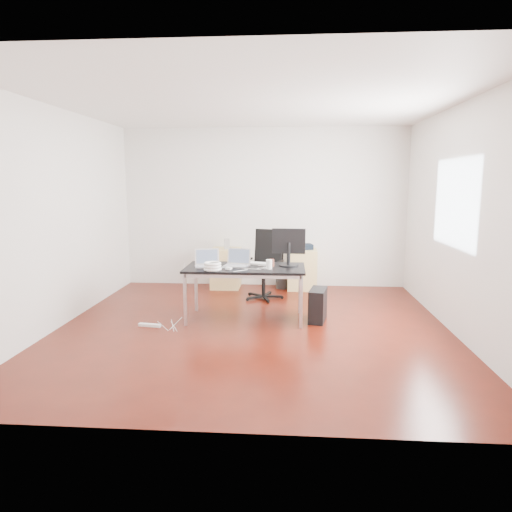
# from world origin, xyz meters

# --- Properties ---
(room_shell) EXTENTS (5.00, 5.00, 5.00)m
(room_shell) POSITION_xyz_m (0.04, 0.00, 1.40)
(room_shell) COLOR #3D0E06
(room_shell) RESTS_ON ground
(desk) EXTENTS (1.60, 0.80, 0.73)m
(desk) POSITION_xyz_m (-0.13, 0.37, 0.68)
(desk) COLOR black
(desk) RESTS_ON ground
(office_chair) EXTENTS (0.60, 0.62, 1.08)m
(office_chair) POSITION_xyz_m (0.08, 1.58, 0.61)
(office_chair) COLOR black
(office_chair) RESTS_ON ground
(filing_cabinet_left) EXTENTS (0.50, 0.50, 0.70)m
(filing_cabinet_left) POSITION_xyz_m (-0.66, 2.23, 0.35)
(filing_cabinet_left) COLOR tan
(filing_cabinet_left) RESTS_ON ground
(filing_cabinet_right) EXTENTS (0.50, 0.50, 0.70)m
(filing_cabinet_right) POSITION_xyz_m (0.68, 2.23, 0.35)
(filing_cabinet_right) COLOR tan
(filing_cabinet_right) RESTS_ON ground
(pc_tower) EXTENTS (0.28, 0.48, 0.44)m
(pc_tower) POSITION_xyz_m (0.85, 0.36, 0.22)
(pc_tower) COLOR black
(pc_tower) RESTS_ON ground
(wastebasket) EXTENTS (0.30, 0.30, 0.28)m
(wastebasket) POSITION_xyz_m (0.35, 2.25, 0.14)
(wastebasket) COLOR black
(wastebasket) RESTS_ON ground
(power_strip) EXTENTS (0.31, 0.10, 0.04)m
(power_strip) POSITION_xyz_m (-1.35, -0.04, 0.02)
(power_strip) COLOR white
(power_strip) RESTS_ON ground
(laptop_left) EXTENTS (0.38, 0.33, 0.23)m
(laptop_left) POSITION_xyz_m (-0.65, 0.37, 0.79)
(laptop_left) COLOR silver
(laptop_left) RESTS_ON desk
(laptop_right) EXTENTS (0.38, 0.32, 0.23)m
(laptop_right) POSITION_xyz_m (-0.25, 0.43, 0.79)
(laptop_right) COLOR silver
(laptop_right) RESTS_ON desk
(monitor) EXTENTS (0.45, 0.26, 0.51)m
(monitor) POSITION_xyz_m (0.45, 0.49, 1.01)
(monitor) COLOR black
(monitor) RESTS_ON desk
(keyboard) EXTENTS (0.46, 0.25, 0.02)m
(keyboard) POSITION_xyz_m (0.02, 0.58, 0.74)
(keyboard) COLOR white
(keyboard) RESTS_ON desk
(cup_white) EXTENTS (0.11, 0.11, 0.12)m
(cup_white) POSITION_xyz_m (0.19, 0.26, 0.79)
(cup_white) COLOR white
(cup_white) RESTS_ON desk
(cup_brown) EXTENTS (0.09, 0.09, 0.10)m
(cup_brown) POSITION_xyz_m (0.22, 0.42, 0.78)
(cup_brown) COLOR #5C2B1F
(cup_brown) RESTS_ON desk
(cable_coil) EXTENTS (0.24, 0.24, 0.11)m
(cable_coil) POSITION_xyz_m (-0.53, 0.09, 0.78)
(cable_coil) COLOR white
(cable_coil) RESTS_ON desk
(power_adapter) EXTENTS (0.09, 0.09, 0.03)m
(power_adapter) POSITION_xyz_m (-0.33, 0.18, 0.74)
(power_adapter) COLOR white
(power_adapter) RESTS_ON desk
(speaker) EXTENTS (0.11, 0.10, 0.18)m
(speaker) POSITION_xyz_m (-0.63, 2.20, 0.79)
(speaker) COLOR #9E9E9E
(speaker) RESTS_ON filing_cabinet_left
(navy_garment) EXTENTS (0.34, 0.30, 0.09)m
(navy_garment) POSITION_xyz_m (0.70, 2.26, 0.74)
(navy_garment) COLOR black
(navy_garment) RESTS_ON filing_cabinet_right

